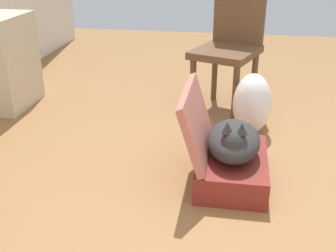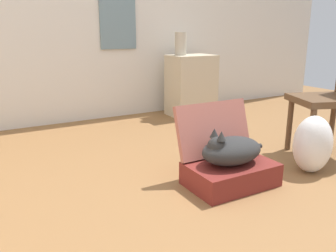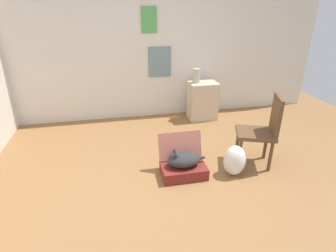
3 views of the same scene
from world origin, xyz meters
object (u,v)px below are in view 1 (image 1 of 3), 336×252
object	(u,v)px
suitcase_base	(232,167)
side_table	(2,62)
plastic_bag_white	(252,104)
cat	(234,141)
chair	(231,42)

from	to	relation	value
suitcase_base	side_table	bearing A→B (deg)	64.67
plastic_bag_white	side_table	xyz separation A→B (m)	(0.20, 1.84, 0.14)
cat	side_table	size ratio (longest dim) A/B	0.72
side_table	suitcase_base	bearing A→B (deg)	-115.33
plastic_bag_white	cat	bearing A→B (deg)	170.67
plastic_bag_white	chair	distance (m)	0.55
side_table	plastic_bag_white	bearing A→B (deg)	-96.06
suitcase_base	cat	bearing A→B (deg)	177.99
suitcase_base	chair	xyz separation A→B (m)	(1.05, 0.06, 0.43)
side_table	chair	world-z (taller)	chair
suitcase_base	side_table	world-z (taller)	side_table
plastic_bag_white	side_table	distance (m)	1.86
cat	plastic_bag_white	bearing A→B (deg)	-9.33
plastic_bag_white	chair	bearing A→B (deg)	21.54
chair	cat	bearing A→B (deg)	-66.42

